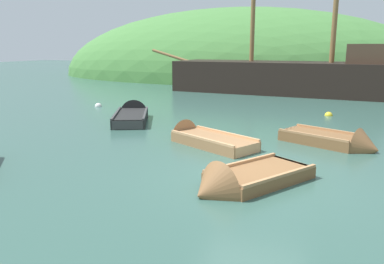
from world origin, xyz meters
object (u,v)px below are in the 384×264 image
object	(u,v)px
rowboat_center	(132,116)
rowboat_near_dock	(240,183)
sailing_ship	(295,82)
rowboat_outer_left	(336,143)
buoy_white	(98,106)
rowboat_portside	(200,140)
buoy_yellow	(329,116)

from	to	relation	value
rowboat_center	rowboat_near_dock	distance (m)	8.63
sailing_ship	rowboat_center	xyz separation A→B (m)	(-5.14, -11.59, -0.64)
sailing_ship	rowboat_outer_left	size ratio (longest dim) A/B	5.72
sailing_ship	buoy_white	xyz separation A→B (m)	(-8.50, -9.18, -0.75)
sailing_ship	rowboat_outer_left	distance (m)	13.51
rowboat_portside	rowboat_near_dock	xyz separation A→B (m)	(2.16, -3.35, -0.02)
rowboat_near_dock	buoy_white	world-z (taller)	rowboat_near_dock
rowboat_center	rowboat_near_dock	bearing A→B (deg)	-159.81
sailing_ship	rowboat_near_dock	distance (m)	17.67
rowboat_near_dock	rowboat_center	bearing A→B (deg)	-103.08
sailing_ship	rowboat_outer_left	xyz separation A→B (m)	(2.86, -13.19, -0.65)
sailing_ship	rowboat_outer_left	bearing A→B (deg)	105.55
sailing_ship	rowboat_portside	size ratio (longest dim) A/B	5.09
rowboat_center	buoy_white	bearing A→B (deg)	28.92
sailing_ship	rowboat_center	size ratio (longest dim) A/B	4.70
rowboat_portside	rowboat_center	xyz separation A→B (m)	(-4.00, 2.69, 0.02)
rowboat_portside	sailing_ship	bearing A→B (deg)	-67.41
rowboat_center	buoy_yellow	xyz separation A→B (m)	(7.56, 3.87, -0.12)
rowboat_portside	buoy_yellow	distance (m)	7.46
rowboat_near_dock	rowboat_outer_left	bearing A→B (deg)	-171.19
rowboat_outer_left	buoy_yellow	bearing A→B (deg)	118.44
rowboat_portside	rowboat_center	world-z (taller)	rowboat_center
rowboat_outer_left	buoy_yellow	world-z (taller)	rowboat_outer_left
rowboat_portside	buoy_white	distance (m)	8.95
buoy_white	rowboat_near_dock	bearing A→B (deg)	-41.57
rowboat_near_dock	buoy_yellow	distance (m)	10.00
rowboat_portside	rowboat_outer_left	size ratio (longest dim) A/B	1.12
buoy_yellow	rowboat_portside	bearing A→B (deg)	-118.50
sailing_ship	rowboat_near_dock	size ratio (longest dim) A/B	5.66
rowboat_center	buoy_white	size ratio (longest dim) A/B	10.94
buoy_yellow	buoy_white	bearing A→B (deg)	-172.39
sailing_ship	buoy_white	world-z (taller)	sailing_ship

